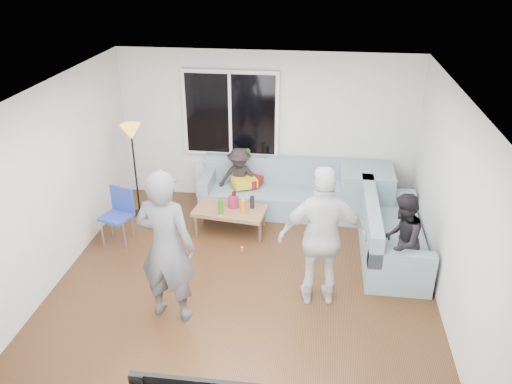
# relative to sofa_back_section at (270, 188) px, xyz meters

# --- Properties ---
(floor) EXTENTS (5.00, 5.50, 0.04)m
(floor) POSITION_rel_sofa_back_section_xyz_m (-0.12, -2.27, -0.45)
(floor) COLOR #56351C
(floor) RESTS_ON ground
(ceiling) EXTENTS (5.00, 5.50, 0.04)m
(ceiling) POSITION_rel_sofa_back_section_xyz_m (-0.12, -2.27, 2.20)
(ceiling) COLOR white
(ceiling) RESTS_ON ground
(wall_back) EXTENTS (5.00, 0.04, 2.60)m
(wall_back) POSITION_rel_sofa_back_section_xyz_m (-0.12, 0.50, 0.88)
(wall_back) COLOR silver
(wall_back) RESTS_ON ground
(wall_front) EXTENTS (5.00, 0.04, 2.60)m
(wall_front) POSITION_rel_sofa_back_section_xyz_m (-0.12, -5.04, 0.88)
(wall_front) COLOR silver
(wall_front) RESTS_ON ground
(wall_left) EXTENTS (0.04, 5.50, 2.60)m
(wall_left) POSITION_rel_sofa_back_section_xyz_m (-2.64, -2.27, 0.88)
(wall_left) COLOR silver
(wall_left) RESTS_ON ground
(wall_right) EXTENTS (0.04, 5.50, 2.60)m
(wall_right) POSITION_rel_sofa_back_section_xyz_m (2.40, -2.27, 0.88)
(wall_right) COLOR silver
(wall_right) RESTS_ON ground
(window_frame) EXTENTS (1.62, 0.06, 1.47)m
(window_frame) POSITION_rel_sofa_back_section_xyz_m (-0.72, 0.42, 1.12)
(window_frame) COLOR white
(window_frame) RESTS_ON wall_back
(window_glass) EXTENTS (1.50, 0.02, 1.35)m
(window_glass) POSITION_rel_sofa_back_section_xyz_m (-0.72, 0.38, 1.12)
(window_glass) COLOR black
(window_glass) RESTS_ON window_frame
(window_mullion) EXTENTS (0.05, 0.03, 1.35)m
(window_mullion) POSITION_rel_sofa_back_section_xyz_m (-0.72, 0.37, 1.12)
(window_mullion) COLOR white
(window_mullion) RESTS_ON window_frame
(radiator) EXTENTS (1.30, 0.12, 0.62)m
(radiator) POSITION_rel_sofa_back_section_xyz_m (-0.72, 0.38, -0.11)
(radiator) COLOR silver
(radiator) RESTS_ON floor
(potted_plant) EXTENTS (0.25, 0.23, 0.38)m
(potted_plant) POSITION_rel_sofa_back_section_xyz_m (-0.47, 0.35, 0.39)
(potted_plant) COLOR #376327
(potted_plant) RESTS_ON radiator
(vase) EXTENTS (0.20, 0.20, 0.19)m
(vase) POSITION_rel_sofa_back_section_xyz_m (-1.11, 0.35, 0.29)
(vase) COLOR silver
(vase) RESTS_ON radiator
(sofa_back_section) EXTENTS (2.30, 0.85, 0.85)m
(sofa_back_section) POSITION_rel_sofa_back_section_xyz_m (0.00, 0.00, 0.00)
(sofa_back_section) COLOR gray
(sofa_back_section) RESTS_ON floor
(sofa_right_section) EXTENTS (2.00, 0.85, 0.85)m
(sofa_right_section) POSITION_rel_sofa_back_section_xyz_m (1.90, -1.17, 0.00)
(sofa_right_section) COLOR gray
(sofa_right_section) RESTS_ON floor
(sofa_corner) EXTENTS (0.85, 0.85, 0.85)m
(sofa_corner) POSITION_rel_sofa_back_section_xyz_m (1.57, 0.00, 0.00)
(sofa_corner) COLOR gray
(sofa_corner) RESTS_ON floor
(cushion_yellow) EXTENTS (0.48, 0.46, 0.14)m
(cushion_yellow) POSITION_rel_sofa_back_section_xyz_m (-0.43, -0.02, 0.09)
(cushion_yellow) COLOR gold
(cushion_yellow) RESTS_ON sofa_back_section
(cushion_red) EXTENTS (0.45, 0.42, 0.13)m
(cushion_red) POSITION_rel_sofa_back_section_xyz_m (-0.34, 0.06, 0.09)
(cushion_red) COLOR maroon
(cushion_red) RESTS_ON sofa_back_section
(coffee_table) EXTENTS (1.17, 0.73, 0.40)m
(coffee_table) POSITION_rel_sofa_back_section_xyz_m (-0.54, -0.80, -0.22)
(coffee_table) COLOR #9A6F4A
(coffee_table) RESTS_ON floor
(pitcher) EXTENTS (0.17, 0.17, 0.17)m
(pitcher) POSITION_rel_sofa_back_section_xyz_m (-0.50, -0.72, 0.06)
(pitcher) COLOR #951B43
(pitcher) RESTS_ON coffee_table
(side_chair) EXTENTS (0.50, 0.50, 0.86)m
(side_chair) POSITION_rel_sofa_back_section_xyz_m (-2.17, -1.35, 0.01)
(side_chair) COLOR #2539A4
(side_chair) RESTS_ON floor
(floor_lamp) EXTENTS (0.32, 0.32, 1.56)m
(floor_lamp) POSITION_rel_sofa_back_section_xyz_m (-2.17, -0.40, 0.36)
(floor_lamp) COLOR orange
(floor_lamp) RESTS_ON floor
(player_left) EXTENTS (0.77, 0.56, 1.94)m
(player_left) POSITION_rel_sofa_back_section_xyz_m (-0.91, -2.87, 0.54)
(player_left) COLOR #4C4C51
(player_left) RESTS_ON floor
(player_right) EXTENTS (1.13, 0.59, 1.84)m
(player_right) POSITION_rel_sofa_back_section_xyz_m (0.88, -2.35, 0.50)
(player_right) COLOR silver
(player_right) RESTS_ON floor
(spectator_right) EXTENTS (0.66, 0.75, 1.31)m
(spectator_right) POSITION_rel_sofa_back_section_xyz_m (1.90, -1.85, 0.23)
(spectator_right) COLOR black
(spectator_right) RESTS_ON floor
(spectator_back) EXTENTS (0.71, 0.42, 1.09)m
(spectator_back) POSITION_rel_sofa_back_section_xyz_m (-0.52, 0.03, 0.12)
(spectator_back) COLOR black
(spectator_back) RESTS_ON floor
(bottle_e) EXTENTS (0.07, 0.07, 0.20)m
(bottle_e) POSITION_rel_sofa_back_section_xyz_m (-0.20, -0.72, 0.08)
(bottle_e) COLOR black
(bottle_e) RESTS_ON coffee_table
(bottle_d) EXTENTS (0.07, 0.07, 0.23)m
(bottle_d) POSITION_rel_sofa_back_section_xyz_m (-0.31, -0.92, 0.09)
(bottle_d) COLOR orange
(bottle_d) RESTS_ON coffee_table
(bottle_c) EXTENTS (0.07, 0.07, 0.23)m
(bottle_c) POSITION_rel_sofa_back_section_xyz_m (-0.50, -0.65, 0.09)
(bottle_c) COLOR #33160B
(bottle_c) RESTS_ON coffee_table
(bottle_b) EXTENTS (0.08, 0.08, 0.24)m
(bottle_b) POSITION_rel_sofa_back_section_xyz_m (-0.65, -0.96, 0.09)
(bottle_b) COLOR #337D16
(bottle_b) RESTS_ON coffee_table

